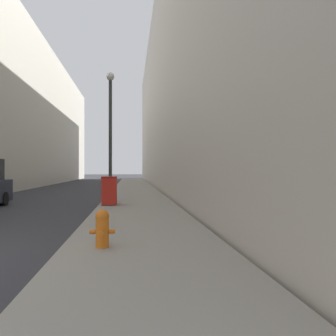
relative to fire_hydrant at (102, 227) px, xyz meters
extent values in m
cube|color=gray|center=(0.87, 17.15, -0.47)|extent=(3.42, 60.00, 0.15)
cube|color=beige|center=(8.68, 25.15, 8.14)|extent=(12.00, 60.00, 17.38)
cylinder|color=orange|center=(0.00, 0.00, -0.11)|extent=(0.26, 0.26, 0.57)
sphere|color=orange|center=(0.00, 0.00, 0.22)|extent=(0.28, 0.28, 0.28)
cylinder|color=orange|center=(0.00, 0.00, 0.30)|extent=(0.07, 0.07, 0.06)
cylinder|color=orange|center=(0.00, -0.19, -0.08)|extent=(0.11, 0.12, 0.11)
cylinder|color=orange|center=(-0.19, 0.00, -0.08)|extent=(0.12, 0.09, 0.09)
cylinder|color=orange|center=(0.19, 0.00, -0.08)|extent=(0.12, 0.09, 0.09)
cube|color=red|center=(-0.37, 7.80, 0.20)|extent=(0.64, 0.58, 1.13)
cube|color=maroon|center=(-0.37, 7.80, 0.81)|extent=(0.66, 0.59, 0.08)
cylinder|color=black|center=(-0.64, 8.04, -0.32)|extent=(0.05, 0.16, 0.16)
cylinder|color=black|center=(-0.10, 8.04, -0.32)|extent=(0.05, 0.16, 0.16)
cylinder|color=#2D332D|center=(-0.53, 11.11, -0.27)|extent=(0.34, 0.34, 0.25)
cylinder|color=#2D332D|center=(-0.53, 11.11, 2.79)|extent=(0.18, 0.18, 6.37)
sphere|color=silver|center=(-0.53, 11.11, 6.15)|extent=(0.43, 0.43, 0.43)
cylinder|color=black|center=(-5.36, 9.45, -0.23)|extent=(0.24, 0.64, 0.64)
camera|label=1|loc=(0.57, -6.67, 1.17)|focal=35.00mm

